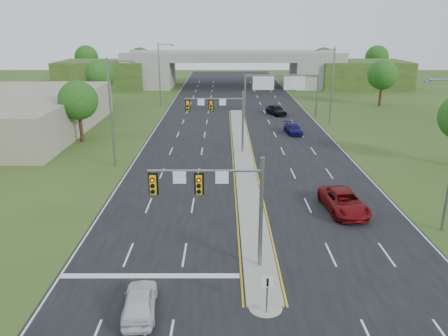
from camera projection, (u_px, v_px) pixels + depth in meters
name	position (u px, v px, depth m)	size (l,w,h in m)	color
ground	(259.00, 267.00, 26.58)	(240.00, 240.00, 0.00)	#29491A
road	(239.00, 132.00, 59.81)	(24.00, 160.00, 0.02)	black
median	(243.00, 157.00, 48.38)	(2.00, 54.00, 0.16)	gray
median_nose	(265.00, 306.00, 22.75)	(2.00, 2.00, 0.16)	gray
lane_markings	(236.00, 143.00, 54.02)	(23.72, 160.00, 0.01)	gold
signal_mast_near	(222.00, 196.00, 25.02)	(6.62, 0.60, 7.00)	slate
signal_mast_far	(223.00, 112.00, 48.76)	(6.62, 0.60, 7.00)	slate
keep_right_sign	(267.00, 288.00, 21.80)	(0.60, 0.13, 2.20)	slate
sign_gantry	(281.00, 84.00, 67.59)	(11.58, 0.44, 6.67)	slate
overpass	(233.00, 72.00, 101.42)	(80.00, 14.00, 8.10)	gray
lightpole_l_mid	(113.00, 108.00, 43.63)	(2.85, 0.25, 11.00)	slate
lightpole_l_far	(160.00, 72.00, 76.86)	(2.85, 0.25, 11.00)	slate
lightpole_r_far	(331.00, 82.00, 62.66)	(2.85, 0.25, 11.00)	slate
tree_l_near	(78.00, 100.00, 53.41)	(4.80, 4.80, 7.60)	#382316
tree_l_mid	(100.00, 75.00, 77.03)	(5.20, 5.20, 8.12)	#382316
tree_r_mid	(383.00, 75.00, 77.10)	(5.20, 5.20, 8.12)	#382316
tree_back_a	(86.00, 57.00, 113.94)	(6.00, 6.00, 8.85)	#382316
tree_back_b	(140.00, 58.00, 114.06)	(5.60, 5.60, 8.32)	#382316
tree_back_c	(323.00, 58.00, 114.13)	(5.60, 5.60, 8.32)	#382316
tree_back_d	(377.00, 57.00, 114.04)	(6.00, 6.00, 8.85)	#382316
commercial_building	(18.00, 114.00, 58.98)	(18.00, 30.00, 5.00)	gray
car_white	(140.00, 301.00, 22.13)	(1.63, 4.06, 1.38)	silver
car_far_a	(344.00, 202.00, 34.21)	(2.71, 5.87, 1.63)	maroon
car_far_b	(293.00, 129.00, 58.71)	(1.83, 4.49, 1.30)	#0E0C48
car_far_c	(276.00, 110.00, 70.92)	(1.87, 4.65, 1.58)	black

